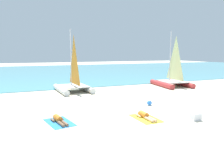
% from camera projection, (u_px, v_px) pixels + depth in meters
% --- Properties ---
extents(ground_plane, '(120.00, 120.00, 0.00)m').
position_uv_depth(ground_plane, '(91.00, 90.00, 20.49)').
color(ground_plane, beige).
extents(ocean_water, '(120.00, 40.00, 0.05)m').
position_uv_depth(ocean_water, '(54.00, 72.00, 39.80)').
color(ocean_water, '#5BB2C1').
rests_on(ocean_water, ground).
extents(sailboat_white, '(2.91, 4.36, 5.52)m').
position_uv_depth(sailboat_white, '(73.00, 82.00, 19.57)').
color(sailboat_white, white).
rests_on(sailboat_white, ground).
extents(sailboat_red, '(3.33, 4.66, 5.64)m').
position_uv_depth(sailboat_red, '(172.00, 78.00, 22.62)').
color(sailboat_red, '#CC3838').
rests_on(sailboat_red, ground).
extents(towel_left, '(1.41, 2.06, 0.01)m').
position_uv_depth(towel_left, '(59.00, 122.00, 10.93)').
color(towel_left, '#338CD8').
rests_on(towel_left, ground).
extents(sunbather_left, '(0.67, 1.56, 0.30)m').
position_uv_depth(sunbather_left, '(59.00, 120.00, 10.96)').
color(sunbather_left, orange).
rests_on(sunbather_left, towel_left).
extents(towel_right, '(1.11, 1.90, 0.01)m').
position_uv_depth(towel_right, '(146.00, 118.00, 11.62)').
color(towel_right, yellow).
rests_on(towel_right, ground).
extents(sunbather_right, '(0.54, 1.56, 0.30)m').
position_uv_depth(sunbather_right, '(145.00, 116.00, 11.66)').
color(sunbather_right, orange).
rests_on(sunbather_right, towel_right).
extents(beach_ball, '(0.32, 0.32, 0.32)m').
position_uv_depth(beach_ball, '(149.00, 103.00, 14.47)').
color(beach_ball, '#337FE5').
rests_on(beach_ball, ground).
extents(cooler_box, '(0.50, 0.36, 0.36)m').
position_uv_depth(cooler_box, '(196.00, 117.00, 11.29)').
color(cooler_box, white).
rests_on(cooler_box, ground).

